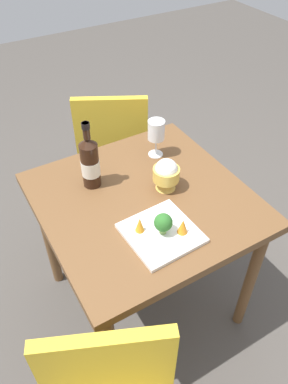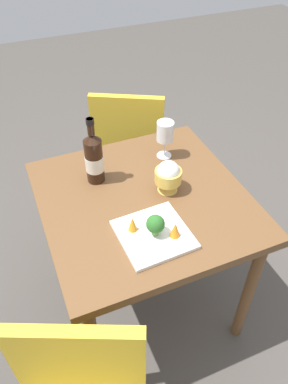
{
  "view_description": "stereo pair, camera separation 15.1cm",
  "coord_description": "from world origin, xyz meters",
  "views": [
    {
      "loc": [
        0.56,
        0.96,
        1.79
      ],
      "look_at": [
        0.0,
        0.0,
        0.77
      ],
      "focal_mm": 35.18,
      "sensor_mm": 36.0,
      "label": 1
    },
    {
      "loc": [
        0.43,
        1.03,
        1.79
      ],
      "look_at": [
        0.0,
        0.0,
        0.77
      ],
      "focal_mm": 35.18,
      "sensor_mm": 36.0,
      "label": 2
    }
  ],
  "objects": [
    {
      "name": "ground_plane",
      "position": [
        0.0,
        0.0,
        0.0
      ],
      "size": [
        8.0,
        8.0,
        0.0
      ],
      "primitive_type": "plane",
      "color": "#4C4742"
    },
    {
      "name": "dining_table",
      "position": [
        0.0,
        0.0,
        0.65
      ],
      "size": [
        0.83,
        0.83,
        0.74
      ],
      "color": "brown",
      "rests_on": "ground_plane"
    },
    {
      "name": "chair_by_wall",
      "position": [
        -0.2,
        -0.7,
        0.53
      ],
      "size": [
        0.54,
        0.54,
        0.85
      ],
      "rotation": [
        0.0,
        0.0,
        2.65
      ],
      "color": "gold",
      "rests_on": "ground_plane"
    },
    {
      "name": "wine_bottle",
      "position": [
        0.15,
        -0.18,
        0.86
      ],
      "size": [
        0.08,
        0.08,
        0.3
      ],
      "color": "black",
      "rests_on": "dining_table"
    },
    {
      "name": "wine_glass",
      "position": [
        -0.19,
        -0.22,
        0.87
      ],
      "size": [
        0.08,
        0.08,
        0.18
      ],
      "color": "white",
      "rests_on": "dining_table"
    },
    {
      "name": "rice_bowl",
      "position": [
        -0.11,
        -0.01,
        0.82
      ],
      "size": [
        0.11,
        0.11,
        0.14
      ],
      "color": "gold",
      "rests_on": "dining_table"
    },
    {
      "name": "serving_plate",
      "position": [
        0.05,
        0.2,
        0.75
      ],
      "size": [
        0.26,
        0.26,
        0.02
      ],
      "rotation": [
        0.0,
        0.0,
        0.04
      ],
      "color": "white",
      "rests_on": "dining_table"
    },
    {
      "name": "broccoli_floret",
      "position": [
        0.04,
        0.21,
        0.81
      ],
      "size": [
        0.07,
        0.07,
        0.09
      ],
      "color": "#729E4C",
      "rests_on": "serving_plate"
    },
    {
      "name": "carrot_garnish_left",
      "position": [
        -0.02,
        0.24,
        0.79
      ],
      "size": [
        0.04,
        0.04,
        0.06
      ],
      "color": "orange",
      "rests_on": "serving_plate"
    },
    {
      "name": "carrot_garnish_right",
      "position": [
        0.11,
        0.16,
        0.79
      ],
      "size": [
        0.03,
        0.03,
        0.06
      ],
      "color": "orange",
      "rests_on": "serving_plate"
    }
  ]
}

